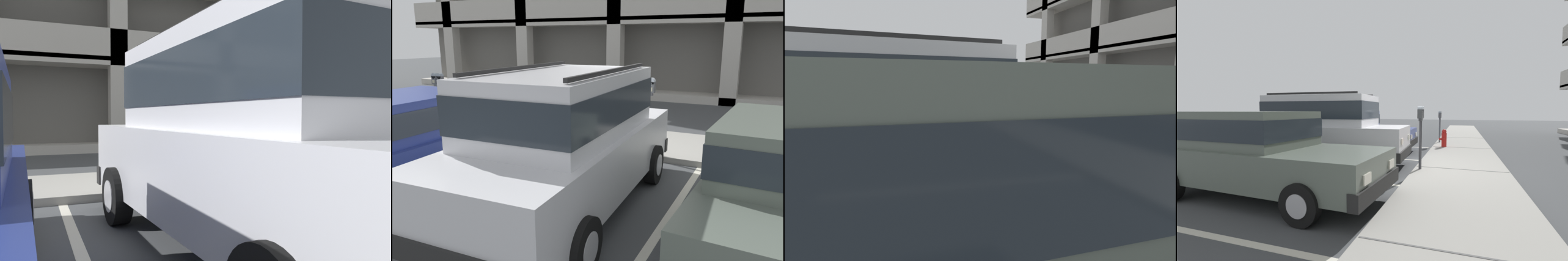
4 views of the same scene
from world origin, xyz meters
TOP-DOWN VIEW (x-y plane):
  - ground_plane at (0.00, 0.00)m, footprint 80.00×80.00m
  - sidewalk at (0.00, 1.30)m, footprint 40.00×2.20m
  - parking_stall_lines at (1.45, -1.40)m, footprint 11.73×4.80m
  - silver_suv at (0.03, -2.47)m, footprint 2.18×4.87m
  - parking_meter_near at (0.27, 0.35)m, footprint 0.35×0.12m

SIDE VIEW (x-z plane):
  - ground_plane at x=0.00m, z-range -0.10..0.00m
  - parking_stall_lines at x=1.45m, z-range 0.00..0.01m
  - sidewalk at x=0.00m, z-range 0.00..0.12m
  - silver_suv at x=0.03m, z-range 0.07..2.11m
  - parking_meter_near at x=0.27m, z-range 0.49..2.04m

